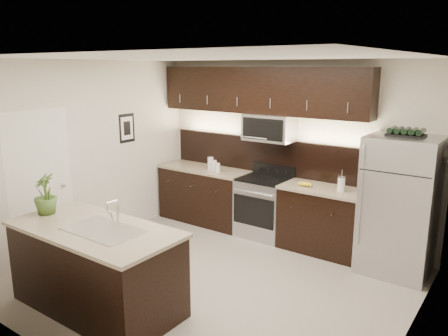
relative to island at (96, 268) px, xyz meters
name	(u,v)px	position (x,y,z in m)	size (l,w,h in m)	color
ground	(211,281)	(0.65, 1.20, -0.47)	(4.50, 4.50, 0.00)	gray
room_walls	(201,146)	(0.54, 1.16, 1.22)	(4.52, 4.02, 2.71)	beige
counter_run	(253,205)	(0.20, 2.89, 0.00)	(3.51, 0.65, 0.94)	black
upper_fixtures	(261,98)	(0.22, 3.04, 1.67)	(3.49, 0.40, 1.66)	black
island	(96,268)	(0.00, 0.00, 0.00)	(1.96, 0.96, 0.94)	black
sink_faucet	(103,228)	(0.15, 0.01, 0.48)	(0.84, 0.50, 0.28)	silver
refrigerator	(399,206)	(2.41, 2.83, 0.41)	(0.86, 0.77, 1.77)	#B2B2B7
wine_rack	(406,132)	(2.41, 2.83, 1.35)	(0.44, 0.27, 0.10)	black
plant	(45,194)	(-0.80, -0.03, 0.70)	(0.26, 0.26, 0.47)	#405F26
canisters	(213,165)	(-0.52, 2.81, 0.56)	(0.30, 0.17, 0.21)	silver
french_press	(341,184)	(1.63, 2.84, 0.58)	(0.10, 0.10, 0.30)	silver
bananas	(302,183)	(1.06, 2.81, 0.50)	(0.21, 0.16, 0.06)	gold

